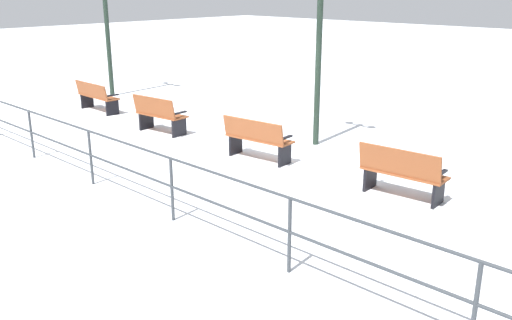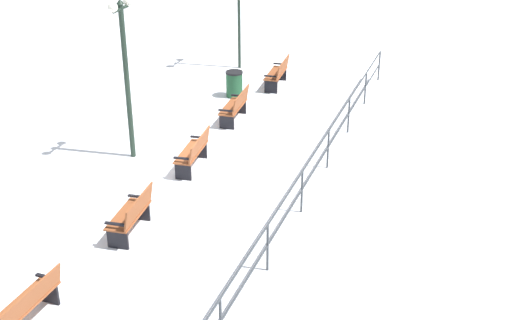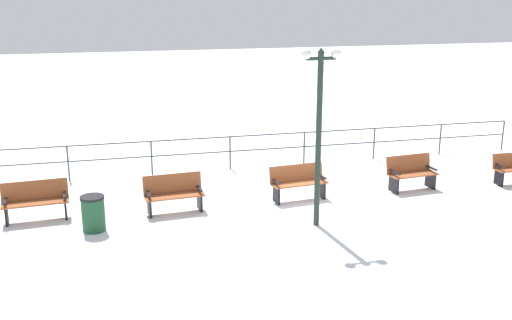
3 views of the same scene
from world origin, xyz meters
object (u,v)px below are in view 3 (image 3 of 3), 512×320
object	(u,v)px
lamppost_middle	(319,114)
trash_bin	(93,213)
bench_second	(174,194)
bench_nearest	(35,201)
bench_fourth	(411,173)
bench_third	(298,182)

from	to	relation	value
lamppost_middle	trash_bin	world-z (taller)	lamppost_middle
bench_second	trash_bin	size ratio (longest dim) A/B	1.80
bench_nearest	lamppost_middle	size ratio (longest dim) A/B	0.38
bench_second	bench_fourth	xyz separation A→B (m)	(-0.19, 6.53, 0.00)
lamppost_middle	bench_second	bearing A→B (deg)	-118.13
bench_second	bench_third	size ratio (longest dim) A/B	0.97
bench_third	lamppost_middle	world-z (taller)	lamppost_middle
bench_third	lamppost_middle	size ratio (longest dim) A/B	0.37
trash_bin	bench_second	bearing A→B (deg)	112.27
bench_fourth	bench_nearest	bearing A→B (deg)	-96.24
bench_fourth	lamppost_middle	bearing A→B (deg)	-67.09
bench_second	lamppost_middle	world-z (taller)	lamppost_middle
bench_fourth	lamppost_middle	distance (m)	4.44
bench_third	bench_nearest	bearing A→B (deg)	-97.01
bench_nearest	bench_third	distance (m)	6.53
bench_third	trash_bin	xyz separation A→B (m)	(0.93, -5.19, -0.06)
bench_nearest	bench_fourth	distance (m)	9.80
bench_nearest	lamppost_middle	distance (m)	7.02
lamppost_middle	trash_bin	bearing A→B (deg)	-99.95
bench_nearest	bench_third	bearing A→B (deg)	84.41
bench_nearest	bench_second	size ratio (longest dim) A/B	1.05
trash_bin	bench_nearest	bearing A→B (deg)	-127.73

